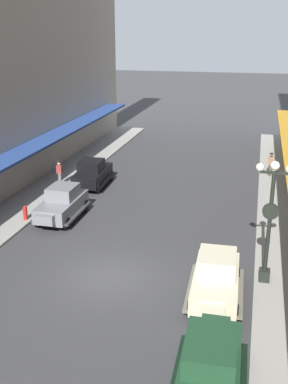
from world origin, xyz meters
name	(u,v)px	position (x,y,z in m)	size (l,w,h in m)	color
ground_plane	(110,277)	(0.00, 0.00, 0.00)	(200.00, 200.00, 0.00)	#38383A
parked_car_0	(92,173)	(-4.90, 11.27, 0.94)	(2.26, 4.30, 1.84)	black
parked_car_1	(216,277)	(4.54, -0.59, 0.94)	(2.26, 4.30, 1.84)	beige
parked_car_2	(62,203)	(-4.59, 5.53, 0.94)	(2.16, 4.27, 1.84)	slate
parked_car_3	(210,365)	(4.87, -5.59, 0.94)	(2.22, 4.29, 1.84)	#193D23
lamp_post_with_clock	(270,218)	(6.40, 1.04, 2.99)	(1.42, 0.44, 5.16)	black
fire_hydrant	(25,212)	(-6.35, 4.56, 0.56)	(0.24, 0.24, 0.82)	#B21E19
pedestrian_0	(60,173)	(-6.89, 10.43, 1.01)	(0.36, 0.28, 1.67)	slate
pedestrian_1	(271,164)	(6.73, 16.03, 1.01)	(0.36, 0.28, 1.67)	#4C4238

